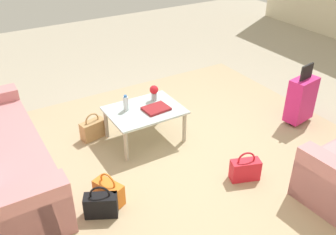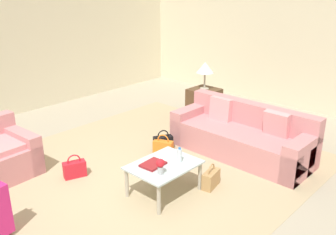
% 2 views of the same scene
% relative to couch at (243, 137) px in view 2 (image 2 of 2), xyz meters
% --- Properties ---
extents(ground_plane, '(12.00, 12.00, 0.00)m').
position_rel_couch_xyz_m(ground_plane, '(-2.19, 0.60, -0.29)').
color(ground_plane, '#A89E89').
extents(wall_right, '(0.12, 8.00, 3.10)m').
position_rel_couch_xyz_m(wall_right, '(2.87, 0.60, 1.26)').
color(wall_right, beige).
rests_on(wall_right, ground).
extents(area_rug, '(5.20, 4.40, 0.01)m').
position_rel_couch_xyz_m(area_rug, '(-1.59, 0.80, -0.29)').
color(area_rug, tan).
rests_on(area_rug, ground).
extents(couch, '(0.87, 2.32, 0.84)m').
position_rel_couch_xyz_m(couch, '(0.00, 0.00, 0.00)').
color(couch, '#C67F84').
rests_on(couch, ground).
extents(coffee_table, '(0.91, 0.69, 0.44)m').
position_rel_couch_xyz_m(coffee_table, '(-1.79, 0.10, 0.08)').
color(coffee_table, silver).
rests_on(coffee_table, ground).
extents(water_bottle, '(0.06, 0.06, 0.20)m').
position_rel_couch_xyz_m(water_bottle, '(-1.59, -0.00, 0.24)').
color(water_bottle, silver).
rests_on(water_bottle, coffee_table).
extents(coffee_table_book, '(0.32, 0.26, 0.03)m').
position_rel_couch_xyz_m(coffee_table_book, '(-1.91, 0.18, 0.16)').
color(coffee_table_book, maroon).
rests_on(coffee_table_book, coffee_table).
extents(flower_vase, '(0.11, 0.11, 0.21)m').
position_rel_couch_xyz_m(flower_vase, '(-2.01, -0.05, 0.27)').
color(flower_vase, '#B2B7BC').
rests_on(flower_vase, coffee_table).
extents(side_table, '(0.56, 0.56, 0.59)m').
position_rel_couch_xyz_m(side_table, '(1.01, 1.60, 0.00)').
color(side_table, '#513823').
rests_on(side_table, ground).
extents(table_lamp, '(0.36, 0.36, 0.57)m').
position_rel_couch_xyz_m(table_lamp, '(1.01, 1.60, 0.74)').
color(table_lamp, '#ADA899').
rests_on(table_lamp, side_table).
extents(handbag_orange, '(0.26, 0.35, 0.36)m').
position_rel_couch_xyz_m(handbag_orange, '(-0.94, 0.93, -0.16)').
color(handbag_orange, orange).
rests_on(handbag_orange, ground).
extents(handbag_tan, '(0.34, 0.20, 0.36)m').
position_rel_couch_xyz_m(handbag_tan, '(-1.23, -0.27, -0.16)').
color(handbag_tan, tan).
rests_on(handbag_tan, ground).
extents(handbag_black, '(0.35, 0.27, 0.36)m').
position_rel_couch_xyz_m(handbag_black, '(-0.80, 1.06, -0.16)').
color(handbag_black, black).
rests_on(handbag_black, ground).
extents(handbag_red, '(0.35, 0.24, 0.36)m').
position_rel_couch_xyz_m(handbag_red, '(-2.36, 1.36, -0.16)').
color(handbag_red, red).
rests_on(handbag_red, ground).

